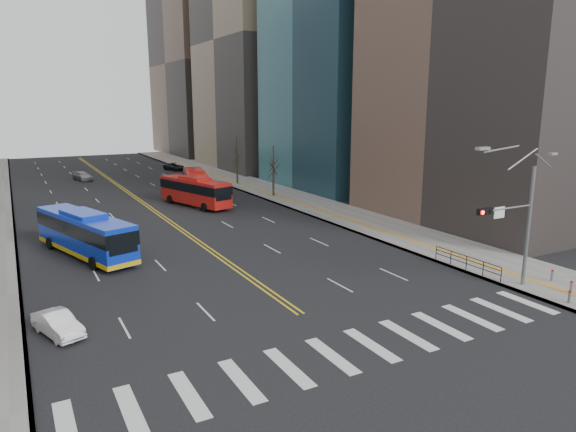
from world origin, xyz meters
The scene contains 16 objects.
ground centered at (0.00, 0.00, 0.00)m, with size 220.00×220.00×0.00m, color black.
sidewalk_right centered at (17.50, 45.00, 0.07)m, with size 7.00×130.00×0.15m, color gray.
crosswalk centered at (0.00, 0.00, 0.01)m, with size 26.70×4.00×0.01m.
centerline centered at (0.00, 55.00, 0.01)m, with size 0.55×100.00×0.01m.
office_towers centered at (0.12, 68.51, 23.92)m, with size 83.00×134.00×58.00m.
signal_mast centered at (13.77, 2.00, 4.86)m, with size 5.37×0.37×9.39m.
pedestrian_railing centered at (14.30, 6.00, 0.82)m, with size 0.06×6.06×1.02m.
bollards centered at (16.27, -0.17, 0.55)m, with size 2.87×3.17×0.78m.
street_trees centered at (-7.18, 34.55, 4.87)m, with size 35.20×47.20×7.60m.
blue_bus centered at (-9.20, 23.36, 1.88)m, with size 6.16×12.55×3.58m.
red_bus_near centered at (5.04, 38.90, 1.95)m, with size 5.57×11.27×3.49m.
red_bus_far centered at (7.43, 45.77, 1.92)m, with size 4.99×11.16×3.46m.
car_white centered at (-12.50, 8.74, 0.61)m, with size 1.30×3.72×1.22m, color white.
car_dark_mid centered at (10.22, 56.11, 0.77)m, with size 1.81×4.49×1.53m, color black.
car_silver centered at (-3.91, 67.38, 0.67)m, with size 1.87×4.59×1.33m, color gray.
car_dark_far centered at (12.50, 73.19, 0.66)m, with size 2.19×4.76×1.32m, color black.
Camera 1 is at (-13.83, -18.87, 11.82)m, focal length 32.00 mm.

